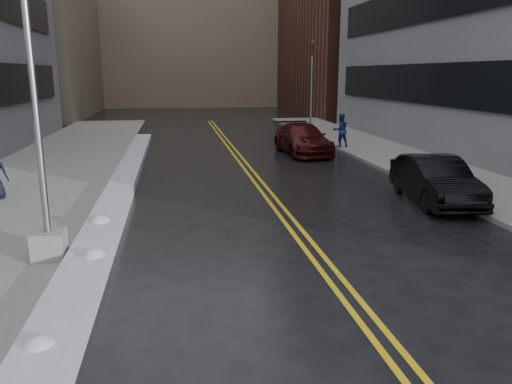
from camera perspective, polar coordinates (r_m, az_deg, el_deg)
name	(u,v)px	position (r m, az deg, el deg)	size (l,w,h in m)	color
ground	(211,293)	(9.58, -5.15, -11.44)	(160.00, 160.00, 0.00)	black
sidewalk_west	(31,185)	(19.78, -24.28, 0.71)	(5.50, 50.00, 0.15)	gray
sidewalk_east	(436,172)	(21.82, 19.88, 2.20)	(4.00, 50.00, 0.15)	gray
lane_line_left	(252,180)	(19.32, -0.41, 1.42)	(0.12, 50.00, 0.01)	gold
lane_line_right	(260,179)	(19.37, 0.47, 1.45)	(0.12, 50.00, 0.01)	gold
snow_ridge	(120,192)	(17.22, -15.33, 0.02)	(0.90, 30.00, 0.34)	silver
building_west_far	(10,19)	(54.98, -26.28, 17.29)	(14.00, 22.00, 18.00)	gray
building_far	(190,18)	(69.08, -7.53, 19.10)	(36.00, 16.00, 22.00)	gray
lamppost	(39,148)	(11.12, -23.52, 4.64)	(0.65, 0.65, 7.62)	gray
fire_hydrant	(414,161)	(21.27, 17.62, 3.39)	(0.26, 0.26, 0.73)	maroon
traffic_signal	(312,83)	(33.91, 6.36, 12.29)	(0.16, 0.20, 6.00)	gray
pedestrian_east	(341,130)	(27.34, 9.64, 6.96)	(0.86, 0.67, 1.77)	navy
car_black	(435,180)	(16.70, 19.81, 1.28)	(1.56, 4.47, 1.47)	black
car_maroon	(303,139)	(25.68, 5.34, 6.05)	(2.11, 5.19, 1.51)	#380909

